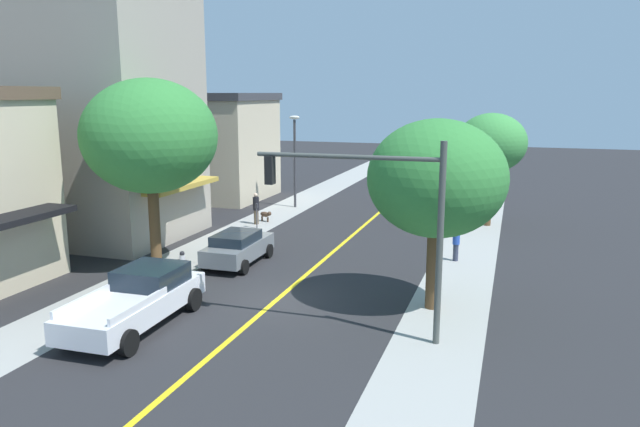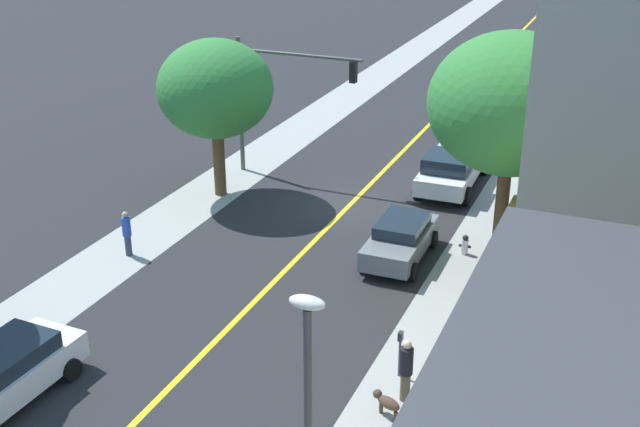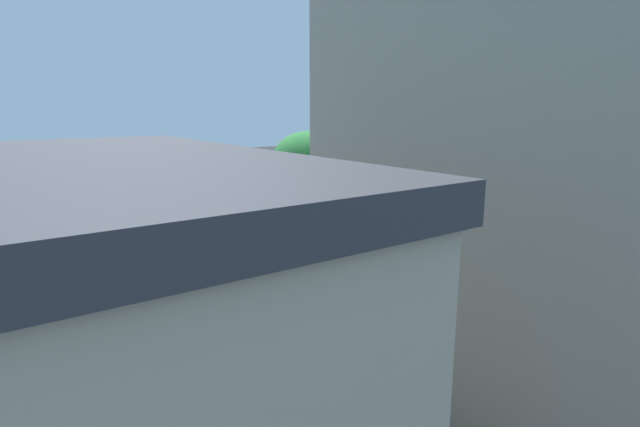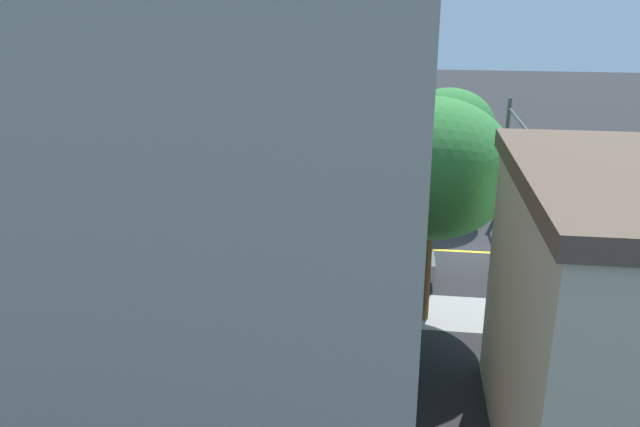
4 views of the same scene
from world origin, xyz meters
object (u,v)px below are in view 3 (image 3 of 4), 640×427
Objects in this scene: parking_meter at (264,295)px; street_lamp at (73,257)px; street_tree_left_far at (308,162)px; grey_sedan_left_curb at (361,256)px; fire_hydrant at (407,269)px; small_dog at (225,321)px; street_tree_right_corner at (64,176)px; white_pickup_truck at (456,232)px; white_sedan_right_curb at (77,263)px; traffic_light_mast at (355,168)px; pedestrian_blue_shirt at (220,228)px; street_tree_left_near at (434,164)px; pedestrian_black_shirt at (248,304)px.

parking_meter is 7.23m from street_lamp.
street_tree_left_far is 1.59× the size of grey_sedan_left_curb.
small_dog is at bearing 92.00° from fire_hydrant.
street_tree_right_corner is 1.11× the size of white_pickup_truck.
parking_meter is 10.55m from white_sedan_right_curb.
street_tree_left_far reaches higher than small_dog.
parking_meter is at bearing -52.58° from traffic_light_mast.
street_lamp is 15.47m from pedestrian_blue_shirt.
street_lamp is 21.33m from white_pickup_truck.
grey_sedan_left_curb is at bearing 31.25° from fire_hydrant.
street_tree_right_corner is at bearing -29.04° from white_pickup_truck.
street_lamp reaches higher than small_dog.
street_tree_left_near is 10.79× the size of fire_hydrant.
pedestrian_black_shirt reaches higher than parking_meter.
traffic_light_mast is (9.77, -12.78, 3.20)m from parking_meter.
grey_sedan_left_curb is (2.17, -6.88, -0.15)m from parking_meter.
small_dog is at bearing 97.62° from parking_meter.
street_tree_left_far is at bearing -170.92° from white_sedan_right_curb.
street_tree_left_near reaches higher than fire_hydrant.
street_tree_left_near reaches higher than grey_sedan_left_curb.
street_tree_left_far reaches higher than white_pickup_truck.
parking_meter is 1.89m from small_dog.
white_sedan_right_curb is at bearing 97.29° from street_tree_left_far.
parking_meter is at bearing -158.46° from street_tree_right_corner.
street_lamp is (-9.96, 19.42, -0.36)m from traffic_light_mast.
fire_hydrant is 9.95m from small_dog.
street_tree_right_corner is 12.63m from street_lamp.
fire_hydrant is 2.45m from grey_sedan_left_curb.
street_lamp reaches higher than parking_meter.
traffic_light_mast reaches higher than grey_sedan_left_curb.
street_tree_left_far reaches higher than traffic_light_mast.
street_lamp is (-11.30, 16.38, -0.84)m from street_tree_left_far.
street_lamp is 9.96m from white_sedan_right_curb.
fire_hydrant is 8.16m from parking_meter.
pedestrian_blue_shirt is (9.13, 3.57, 0.13)m from grey_sedan_left_curb.
street_tree_right_corner is at bearing 34.99° from small_dog.
fire_hydrant is at bearing 13.04° from street_tree_left_near.
white_pickup_truck is 6.74× the size of small_dog.
pedestrian_black_shirt reaches higher than white_pickup_truck.
street_tree_right_corner is at bearing -8.21° from street_lamp.
street_tree_left_near is 1.70× the size of white_sedan_right_curb.
white_pickup_truck is at bearing -83.49° from street_lamp.
grey_sedan_left_curb is at bearing -2.54° from pedestrian_black_shirt.
white_pickup_truck is 16.35m from small_dog.
grey_sedan_left_curb is 0.73× the size of white_pickup_truck.
street_tree_left_near is at bearing 114.51° from grey_sedan_left_curb.
pedestrian_black_shirt is (-0.29, -5.67, -2.80)m from street_lamp.
pedestrian_black_shirt is at bearing -84.18° from small_dog.
pedestrian_black_shirt is at bearing 8.58° from white_pickup_truck.
street_tree_left_far is at bearing 26.14° from pedestrian_black_shirt.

